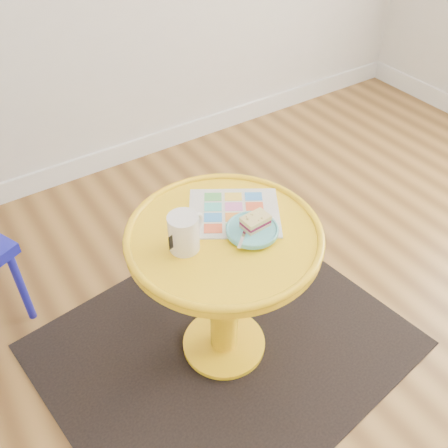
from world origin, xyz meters
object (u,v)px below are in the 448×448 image
side_table (224,270)px  newspaper (234,213)px  plate (252,230)px  mug (184,231)px

side_table → newspaper: bearing=38.1°
newspaper → plate: bearing=-62.9°
side_table → plate: size_ratio=3.82×
side_table → plate: bearing=-35.5°
mug → newspaper: bearing=-3.4°
newspaper → mug: mug is taller
side_table → mug: (-0.13, 0.01, 0.23)m
newspaper → plate: (-0.01, -0.12, 0.01)m
newspaper → mug: (-0.22, -0.05, 0.06)m
side_table → plate: plate is taller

